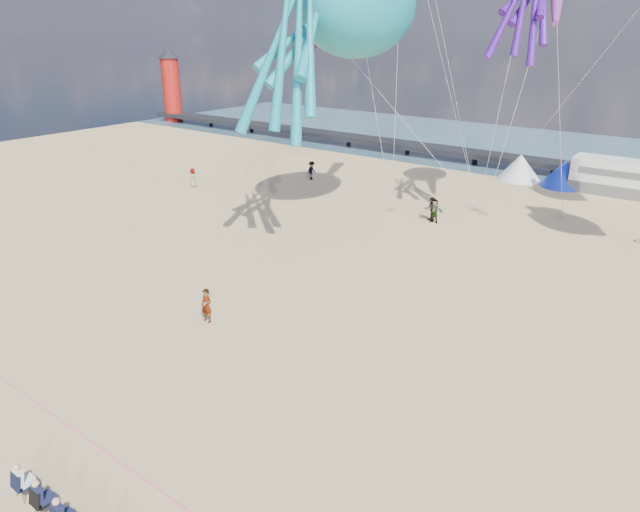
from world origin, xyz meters
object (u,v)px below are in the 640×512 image
at_px(lighthouse, 172,90).
at_px(beachgoer_2, 312,170).
at_px(windsock_mid, 556,4).
at_px(motorhome_0, 614,177).
at_px(sandbag_c, 640,241).
at_px(kite_octopus_teal, 358,4).
at_px(beachgoer_6, 193,178).
at_px(sandbag_e, 478,210).
at_px(tent_blue, 564,173).
at_px(windsock_right, 330,33).
at_px(beachgoer_4, 434,211).
at_px(standing_person, 207,306).
at_px(tent_white, 520,167).
at_px(sandbag_a, 392,210).
at_px(beachgoer_1, 432,210).
at_px(windsock_left, 399,1).
at_px(sandbag_d, 563,217).
at_px(sandbag_b, 484,214).

height_order(lighthouse, beachgoer_2, lighthouse).
bearing_deg(windsock_mid, lighthouse, 144.87).
relative_size(motorhome_0, sandbag_c, 13.20).
bearing_deg(kite_octopus_teal, beachgoer_6, 173.26).
height_order(sandbag_e, kite_octopus_teal, kite_octopus_teal).
height_order(tent_blue, beachgoer_2, tent_blue).
distance_m(kite_octopus_teal, windsock_right, 3.04).
bearing_deg(beachgoer_4, kite_octopus_teal, -123.54).
bearing_deg(beachgoer_4, standing_person, -92.59).
relative_size(tent_white, sandbag_a, 8.00).
bearing_deg(tent_white, beachgoer_1, -93.22).
xyz_separation_m(beachgoer_1, beachgoer_2, (-14.63, 4.52, -0.05)).
bearing_deg(windsock_mid, sandbag_c, -1.71).
distance_m(beachgoer_2, kite_octopus_teal, 20.14).
xyz_separation_m(standing_person, sandbag_e, (3.46, 24.89, -0.75)).
relative_size(tent_blue, windsock_right, 0.70).
bearing_deg(tent_blue, windsock_right, -117.85).
bearing_deg(kite_octopus_teal, sandbag_a, 87.68).
xyz_separation_m(beachgoer_2, windsock_mid, (20.77, -2.24, 13.78)).
xyz_separation_m(lighthouse, windsock_right, (47.08, -24.67, 8.48)).
distance_m(motorhome_0, sandbag_a, 20.08).
relative_size(windsock_left, windsock_right, 1.33).
bearing_deg(beachgoer_6, tent_white, -108.51).
distance_m(sandbag_a, sandbag_d, 12.69).
xyz_separation_m(standing_person, beachgoer_6, (-19.82, 16.54, -0.02)).
xyz_separation_m(sandbag_b, sandbag_d, (5.04, 2.70, 0.00)).
bearing_deg(windsock_right, standing_person, -68.06).
xyz_separation_m(tent_blue, standing_person, (-6.57, -36.57, -0.34)).
distance_m(beachgoer_6, sandbag_c, 35.62).
height_order(tent_white, beachgoer_1, tent_white).
height_order(sandbag_c, kite_octopus_teal, kite_octopus_teal).
xyz_separation_m(kite_octopus_teal, windsock_mid, (9.64, 7.40, 0.04)).
bearing_deg(tent_blue, sandbag_e, -104.92).
xyz_separation_m(tent_blue, sandbag_a, (-8.46, -15.69, -1.09)).
xyz_separation_m(tent_white, sandbag_e, (0.89, -11.68, -1.09)).
distance_m(tent_blue, standing_person, 37.16).
height_order(beachgoer_1, sandbag_b, beachgoer_1).
distance_m(sandbag_b, windsock_right, 17.57).
bearing_deg(windsock_right, beachgoer_2, 140.07).
bearing_deg(kite_octopus_teal, beachgoer_1, 52.74).
relative_size(sandbag_b, sandbag_c, 1.00).
relative_size(beachgoer_1, beachgoer_6, 1.09).
height_order(standing_person, beachgoer_2, standing_person).
distance_m(kite_octopus_teal, windsock_mid, 12.16).
bearing_deg(tent_white, beachgoer_2, -143.31).
bearing_deg(windsock_mid, sandbag_a, 172.52).
height_order(tent_blue, windsock_right, windsock_right).
height_order(sandbag_c, windsock_right, windsock_right).
xyz_separation_m(windsock_left, windsock_right, (-2.46, -4.63, -1.96)).
bearing_deg(beachgoer_2, standing_person, -156.51).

